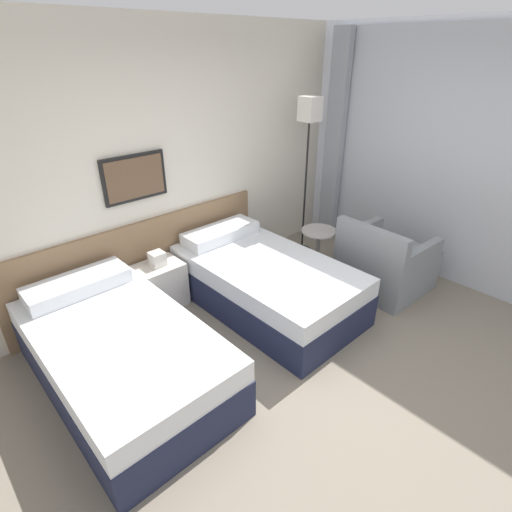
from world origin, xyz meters
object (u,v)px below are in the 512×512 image
(bed_near_window, at_px, (265,282))
(armchair, at_px, (385,265))
(floor_lamp, at_px, (309,128))
(bed_near_door, at_px, (121,354))
(nightstand, at_px, (161,284))
(side_table, at_px, (318,245))

(bed_near_window, xyz_separation_m, armchair, (1.21, -0.65, 0.01))
(floor_lamp, bearing_deg, bed_near_door, -168.56)
(bed_near_window, relative_size, floor_lamp, 1.00)
(bed_near_door, height_order, nightstand, bed_near_door)
(bed_near_door, xyz_separation_m, bed_near_window, (1.59, 0.00, 0.00))
(floor_lamp, bearing_deg, armchair, -91.38)
(side_table, relative_size, armchair, 0.69)
(bed_near_window, bearing_deg, floor_lamp, 24.76)
(floor_lamp, distance_m, armchair, 1.79)
(bed_near_window, distance_m, armchair, 1.38)
(nightstand, height_order, armchair, armchair)
(armchair, bearing_deg, floor_lamp, 1.00)
(bed_near_window, distance_m, side_table, 0.86)
(bed_near_window, xyz_separation_m, nightstand, (-0.79, 0.73, -0.02))
(floor_lamp, bearing_deg, nightstand, 175.49)
(bed_near_door, bearing_deg, armchair, -13.17)
(bed_near_window, height_order, nightstand, bed_near_window)
(bed_near_door, height_order, armchair, armchair)
(side_table, bearing_deg, bed_near_window, -179.70)
(bed_near_door, relative_size, bed_near_window, 1.00)
(side_table, bearing_deg, bed_near_door, -179.90)
(nightstand, xyz_separation_m, side_table, (1.64, -0.73, 0.16))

